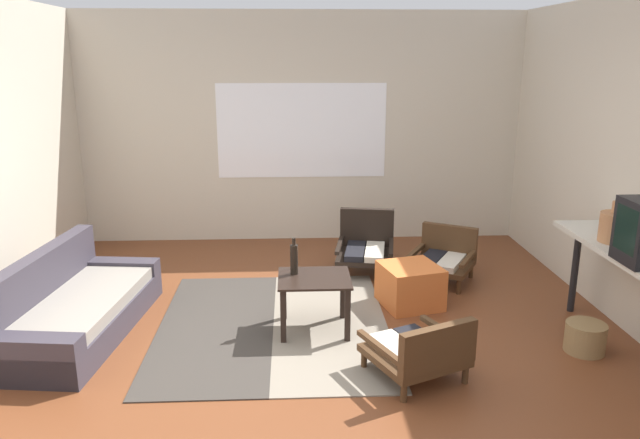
# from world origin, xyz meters

# --- Properties ---
(ground_plane) EXTENTS (7.80, 7.80, 0.00)m
(ground_plane) POSITION_xyz_m (0.00, 0.00, 0.00)
(ground_plane) COLOR brown
(far_wall_with_window) EXTENTS (5.60, 0.13, 2.70)m
(far_wall_with_window) POSITION_xyz_m (0.00, 3.06, 1.35)
(far_wall_with_window) COLOR beige
(far_wall_with_window) RESTS_ON ground
(area_rug) EXTENTS (1.91, 2.25, 0.01)m
(area_rug) POSITION_xyz_m (-0.30, 0.49, 0.01)
(area_rug) COLOR #38332D
(area_rug) RESTS_ON ground
(couch) EXTENTS (0.96, 1.85, 0.67)m
(couch) POSITION_xyz_m (-1.91, 0.45, 0.21)
(couch) COLOR #38333D
(couch) RESTS_ON ground
(coffee_table) EXTENTS (0.58, 0.52, 0.46)m
(coffee_table) POSITION_xyz_m (0.04, 0.40, 0.36)
(coffee_table) COLOR black
(coffee_table) RESTS_ON ground
(armchair_by_window) EXTENTS (0.68, 0.72, 0.62)m
(armchair_by_window) POSITION_xyz_m (0.64, 1.83, 0.27)
(armchair_by_window) COLOR black
(armchair_by_window) RESTS_ON ground
(armchair_striped_foreground) EXTENTS (0.78, 0.78, 0.49)m
(armchair_striped_foreground) POSITION_xyz_m (0.75, -0.42, 0.22)
(armchair_striped_foreground) COLOR #472D19
(armchair_striped_foreground) RESTS_ON ground
(armchair_corner) EXTENTS (0.78, 0.78, 0.52)m
(armchair_corner) POSITION_xyz_m (1.39, 1.51, 0.24)
(armchair_corner) COLOR #472D19
(armchair_corner) RESTS_ON ground
(ottoman_orange) EXTENTS (0.60, 0.60, 0.38)m
(ottoman_orange) POSITION_xyz_m (0.93, 0.88, 0.19)
(ottoman_orange) COLOR #D1662D
(ottoman_orange) RESTS_ON ground
(console_shelf) EXTENTS (0.42, 1.89, 0.82)m
(console_shelf) POSITION_xyz_m (2.34, -0.21, 0.74)
(console_shelf) COLOR beige
(console_shelf) RESTS_ON ground
(clay_vase) EXTENTS (0.26, 0.26, 0.31)m
(clay_vase) POSITION_xyz_m (2.34, 0.11, 0.94)
(clay_vase) COLOR #A87047
(clay_vase) RESTS_ON console_shelf
(glass_bottle) EXTENTS (0.06, 0.06, 0.31)m
(glass_bottle) POSITION_xyz_m (-0.12, 0.49, 0.59)
(glass_bottle) COLOR black
(glass_bottle) RESTS_ON coffee_table
(wicker_basket) EXTENTS (0.30, 0.30, 0.23)m
(wicker_basket) POSITION_xyz_m (2.10, -0.07, 0.11)
(wicker_basket) COLOR olive
(wicker_basket) RESTS_ON ground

